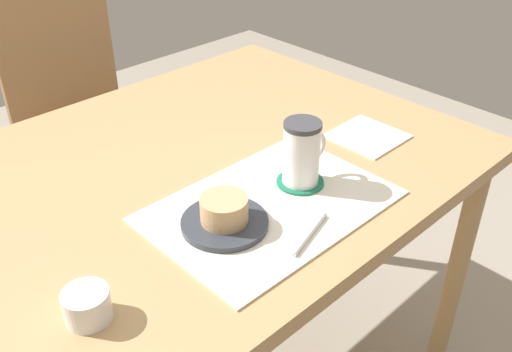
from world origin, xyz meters
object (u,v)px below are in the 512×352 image
Objects in this scene: wooden_chair at (82,122)px; pastry at (224,209)px; coffee_mug at (302,152)px; pastry_plate at (225,223)px; sugar_bowl at (87,305)px; dining_table at (206,190)px.

wooden_chair is 1.07m from pastry.
coffee_mug is (-0.03, -1.01, 0.32)m from wooden_chair.
pastry reaches higher than pastry_plate.
sugar_bowl is at bearing 67.25° from wooden_chair.
pastry_plate is at bearing 0.00° from pastry.
pastry is at bearing -120.66° from dining_table.
wooden_chair is 1.06m from coffee_mug.
coffee_mug is at bearing 2.91° from sugar_bowl.
wooden_chair is at bearing 63.13° from sugar_bowl.
dining_table is at bearing 59.34° from pastry_plate.
sugar_bowl is (-0.29, -0.03, -0.01)m from pastry.
pastry is (-0.12, -0.21, 0.12)m from dining_table.
wooden_chair reaches higher than sugar_bowl.
pastry_plate is 2.26× the size of sugar_bowl.
coffee_mug is (0.20, -0.00, 0.06)m from pastry_plate.
wooden_chair is 1.07m from pastry_plate.
pastry is at bearing 179.97° from coffee_mug.
pastry is 0.29m from sugar_bowl.
pastry is (0.00, 0.00, 0.03)m from pastry_plate.
pastry is 1.23× the size of sugar_bowl.
sugar_bowl is (-0.49, -0.02, -0.05)m from coffee_mug.
wooden_chair is 1.19m from sugar_bowl.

